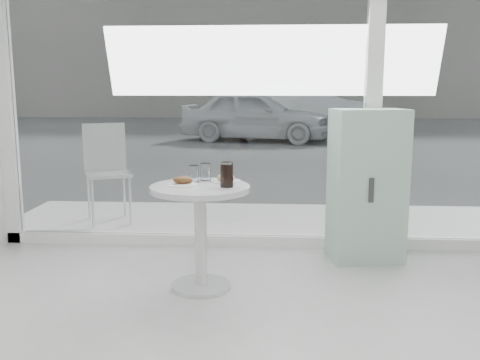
# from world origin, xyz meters

# --- Properties ---
(storefront) EXTENTS (5.00, 0.14, 3.00)m
(storefront) POSITION_xyz_m (0.07, 3.00, 1.71)
(storefront) COLOR white
(storefront) RESTS_ON ground
(main_table) EXTENTS (0.72, 0.72, 0.77)m
(main_table) POSITION_xyz_m (-0.50, 1.90, 0.55)
(main_table) COLOR silver
(main_table) RESTS_ON ground
(patio_deck) EXTENTS (5.60, 1.60, 0.05)m
(patio_deck) POSITION_xyz_m (0.00, 3.80, 0.03)
(patio_deck) COLOR silver
(patio_deck) RESTS_ON ground
(street) EXTENTS (40.00, 24.00, 0.00)m
(street) POSITION_xyz_m (0.00, 16.00, -0.00)
(street) COLOR #373737
(street) RESTS_ON ground
(far_building) EXTENTS (40.00, 2.00, 8.00)m
(far_building) POSITION_xyz_m (0.00, 25.00, 4.00)
(far_building) COLOR gray
(far_building) RESTS_ON ground
(mint_cabinet) EXTENTS (0.65, 0.49, 1.29)m
(mint_cabinet) POSITION_xyz_m (0.82, 2.66, 0.64)
(mint_cabinet) COLOR #97C1AC
(mint_cabinet) RESTS_ON ground
(patio_chair) EXTENTS (0.59, 0.59, 1.04)m
(patio_chair) POSITION_xyz_m (-1.75, 3.70, 0.64)
(patio_chair) COLOR silver
(patio_chair) RESTS_ON patio_deck
(car_white) EXTENTS (4.35, 2.56, 1.39)m
(car_white) POSITION_xyz_m (-0.44, 12.85, 0.70)
(car_white) COLOR silver
(car_white) RESTS_ON street
(car_silver) EXTENTS (4.91, 1.87, 1.60)m
(car_silver) POSITION_xyz_m (0.82, 13.56, 0.80)
(car_silver) COLOR #A0A2A7
(car_silver) RESTS_ON street
(plate_fritter) EXTENTS (0.23, 0.23, 0.07)m
(plate_fritter) POSITION_xyz_m (-0.62, 1.90, 0.80)
(plate_fritter) COLOR white
(plate_fritter) RESTS_ON main_table
(plate_donut) EXTENTS (0.23, 0.23, 0.05)m
(plate_donut) POSITION_xyz_m (-0.33, 2.07, 0.79)
(plate_donut) COLOR white
(plate_donut) RESTS_ON main_table
(water_tumbler_a) EXTENTS (0.08, 0.08, 0.12)m
(water_tumbler_a) POSITION_xyz_m (-0.57, 2.05, 0.82)
(water_tumbler_a) COLOR white
(water_tumbler_a) RESTS_ON main_table
(water_tumbler_b) EXTENTS (0.08, 0.08, 0.13)m
(water_tumbler_b) POSITION_xyz_m (-0.49, 2.12, 0.83)
(water_tumbler_b) COLOR white
(water_tumbler_b) RESTS_ON main_table
(cola_glass) EXTENTS (0.09, 0.09, 0.18)m
(cola_glass) POSITION_xyz_m (-0.30, 1.87, 0.86)
(cola_glass) COLOR white
(cola_glass) RESTS_ON main_table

